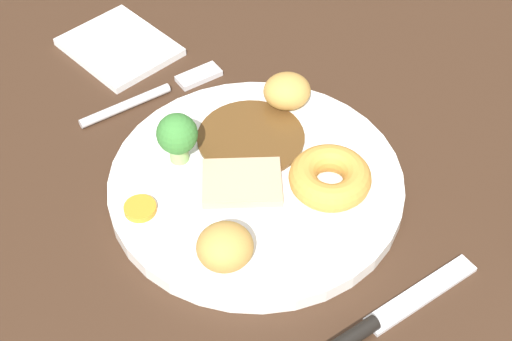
# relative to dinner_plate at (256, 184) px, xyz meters

# --- Properties ---
(dining_table) EXTENTS (1.20, 0.84, 0.04)m
(dining_table) POSITION_rel_dinner_plate_xyz_m (-0.02, -0.01, -0.02)
(dining_table) COLOR #382316
(dining_table) RESTS_ON ground
(dinner_plate) EXTENTS (0.26, 0.26, 0.01)m
(dinner_plate) POSITION_rel_dinner_plate_xyz_m (0.00, 0.00, 0.00)
(dinner_plate) COLOR white
(dinner_plate) RESTS_ON dining_table
(gravy_pool) EXTENTS (0.10, 0.10, 0.00)m
(gravy_pool) POSITION_rel_dinner_plate_xyz_m (-0.04, 0.03, 0.01)
(gravy_pool) COLOR #563819
(gravy_pool) RESTS_ON dinner_plate
(meat_slice_main) EXTENTS (0.08, 0.08, 0.01)m
(meat_slice_main) POSITION_rel_dinner_plate_xyz_m (-0.00, -0.01, 0.01)
(meat_slice_main) COLOR tan
(meat_slice_main) RESTS_ON dinner_plate
(yorkshire_pudding) EXTENTS (0.07, 0.07, 0.02)m
(yorkshire_pudding) POSITION_rel_dinner_plate_xyz_m (0.05, 0.04, 0.02)
(yorkshire_pudding) COLOR #C68938
(yorkshire_pudding) RESTS_ON dinner_plate
(roast_potato_left) EXTENTS (0.06, 0.06, 0.03)m
(roast_potato_left) POSITION_rel_dinner_plate_xyz_m (-0.06, 0.08, 0.02)
(roast_potato_left) COLOR #BC8C42
(roast_potato_left) RESTS_ON dinner_plate
(roast_potato_right) EXTENTS (0.05, 0.05, 0.03)m
(roast_potato_right) POSITION_rel_dinner_plate_xyz_m (0.06, -0.07, 0.02)
(roast_potato_right) COLOR #BC8C42
(roast_potato_right) RESTS_ON dinner_plate
(carrot_coin_front) EXTENTS (0.03, 0.03, 0.01)m
(carrot_coin_front) POSITION_rel_dinner_plate_xyz_m (-0.03, -0.10, 0.01)
(carrot_coin_front) COLOR orange
(carrot_coin_front) RESTS_ON dinner_plate
(broccoli_floret) EXTENTS (0.04, 0.04, 0.05)m
(broccoli_floret) POSITION_rel_dinner_plate_xyz_m (-0.06, -0.04, 0.04)
(broccoli_floret) COLOR #8CB766
(broccoli_floret) RESTS_ON dinner_plate
(fork) EXTENTS (0.02, 0.15, 0.01)m
(fork) POSITION_rel_dinner_plate_xyz_m (-0.16, -0.01, -0.00)
(fork) COLOR silver
(fork) RESTS_ON dining_table
(knife) EXTENTS (0.02, 0.19, 0.01)m
(knife) POSITION_rel_dinner_plate_xyz_m (0.16, -0.02, -0.00)
(knife) COLOR black
(knife) RESTS_ON dining_table
(folded_napkin) EXTENTS (0.12, 0.10, 0.01)m
(folded_napkin) POSITION_rel_dinner_plate_xyz_m (-0.24, -0.00, -0.00)
(folded_napkin) COLOR white
(folded_napkin) RESTS_ON dining_table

